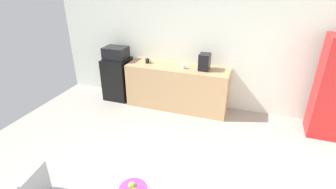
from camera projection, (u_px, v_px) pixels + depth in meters
name	position (u px, v px, depth m)	size (l,w,h in m)	color
wall_back	(194.00, 44.00, 5.23)	(6.00, 0.10, 2.60)	silver
counter_block	(177.00, 87.00, 5.37)	(2.08, 0.60, 0.90)	tan
mini_fridge	(118.00, 79.00, 5.78)	(0.54, 0.54, 0.92)	black
microwave	(116.00, 53.00, 5.52)	(0.48, 0.38, 0.26)	black
locker_cabinet	(336.00, 89.00, 4.28)	(0.60, 0.50, 1.75)	#B21E1E
mug_white	(148.00, 61.00, 5.35)	(0.13, 0.08, 0.09)	black
mug_green	(183.00, 66.00, 5.06)	(0.13, 0.08, 0.09)	white
coffee_maker	(204.00, 62.00, 4.95)	(0.20, 0.24, 0.32)	black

